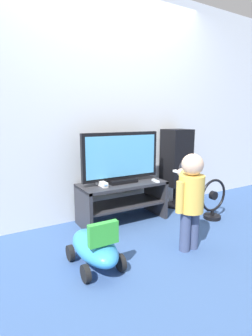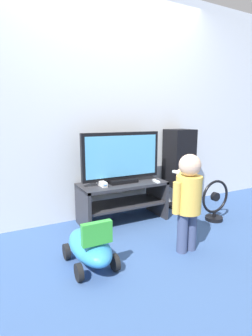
{
  "view_description": "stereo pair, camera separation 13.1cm",
  "coord_description": "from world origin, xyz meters",
  "px_view_note": "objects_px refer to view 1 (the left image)",
  "views": [
    {
      "loc": [
        -1.38,
        -2.23,
        1.15
      ],
      "look_at": [
        0.0,
        0.13,
        0.62
      ],
      "focal_mm": 28.0,
      "sensor_mm": 36.0,
      "label": 1
    },
    {
      "loc": [
        -1.27,
        -2.29,
        1.15
      ],
      "look_at": [
        0.0,
        0.13,
        0.62
      ],
      "focal_mm": 28.0,
      "sensor_mm": 36.0,
      "label": 2
    }
  ],
  "objects_px": {
    "speaker_tower": "(176,159)",
    "game_console": "(102,184)",
    "television": "(121,158)",
    "ride_on_toy": "(95,247)",
    "floor_fan": "(213,201)",
    "child": "(190,194)",
    "remote_primary": "(156,181)"
  },
  "relations": [
    {
      "from": "speaker_tower",
      "to": "game_console",
      "type": "bearing_deg",
      "value": -174.05
    },
    {
      "from": "television",
      "to": "ride_on_toy",
      "type": "xyz_separation_m",
      "value": [
        -0.64,
        -0.71,
        -0.56
      ]
    },
    {
      "from": "floor_fan",
      "to": "ride_on_toy",
      "type": "distance_m",
      "value": 1.59
    },
    {
      "from": "child",
      "to": "remote_primary",
      "type": "bearing_deg",
      "value": 77.67
    },
    {
      "from": "speaker_tower",
      "to": "floor_fan",
      "type": "height_order",
      "value": "speaker_tower"
    },
    {
      "from": "television",
      "to": "game_console",
      "type": "bearing_deg",
      "value": -171.5
    },
    {
      "from": "game_console",
      "to": "remote_primary",
      "type": "height_order",
      "value": "game_console"
    },
    {
      "from": "television",
      "to": "child",
      "type": "bearing_deg",
      "value": -77.7
    },
    {
      "from": "remote_primary",
      "to": "game_console",
      "type": "bearing_deg",
      "value": 167.03
    },
    {
      "from": "child",
      "to": "floor_fan",
      "type": "distance_m",
      "value": 0.89
    },
    {
      "from": "game_console",
      "to": "floor_fan",
      "type": "height_order",
      "value": "game_console"
    },
    {
      "from": "floor_fan",
      "to": "speaker_tower",
      "type": "bearing_deg",
      "value": 97.51
    },
    {
      "from": "remote_primary",
      "to": "floor_fan",
      "type": "xyz_separation_m",
      "value": [
        0.59,
        -0.31,
        -0.24
      ]
    },
    {
      "from": "game_console",
      "to": "ride_on_toy",
      "type": "xyz_separation_m",
      "value": [
        -0.38,
        -0.68,
        -0.31
      ]
    },
    {
      "from": "child",
      "to": "floor_fan",
      "type": "bearing_deg",
      "value": 27.53
    },
    {
      "from": "speaker_tower",
      "to": "ride_on_toy",
      "type": "bearing_deg",
      "value": -152.09
    },
    {
      "from": "game_console",
      "to": "ride_on_toy",
      "type": "height_order",
      "value": "game_console"
    },
    {
      "from": "speaker_tower",
      "to": "ride_on_toy",
      "type": "distance_m",
      "value": 1.76
    },
    {
      "from": "remote_primary",
      "to": "speaker_tower",
      "type": "relative_size",
      "value": 0.13
    },
    {
      "from": "remote_primary",
      "to": "child",
      "type": "xyz_separation_m",
      "value": [
        -0.15,
        -0.7,
        0.05
      ]
    },
    {
      "from": "floor_fan",
      "to": "ride_on_toy",
      "type": "height_order",
      "value": "floor_fan"
    },
    {
      "from": "game_console",
      "to": "speaker_tower",
      "type": "xyz_separation_m",
      "value": [
        1.11,
        0.12,
        0.16
      ]
    },
    {
      "from": "floor_fan",
      "to": "game_console",
      "type": "bearing_deg",
      "value": 159.12
    },
    {
      "from": "child",
      "to": "speaker_tower",
      "type": "bearing_deg",
      "value": 55.06
    },
    {
      "from": "remote_primary",
      "to": "child",
      "type": "distance_m",
      "value": 0.72
    },
    {
      "from": "television",
      "to": "speaker_tower",
      "type": "distance_m",
      "value": 0.87
    },
    {
      "from": "game_console",
      "to": "television",
      "type": "bearing_deg",
      "value": 8.5
    },
    {
      "from": "remote_primary",
      "to": "child",
      "type": "height_order",
      "value": "child"
    },
    {
      "from": "floor_fan",
      "to": "ride_on_toy",
      "type": "bearing_deg",
      "value": -171.87
    },
    {
      "from": "television",
      "to": "ride_on_toy",
      "type": "distance_m",
      "value": 1.11
    },
    {
      "from": "child",
      "to": "ride_on_toy",
      "type": "bearing_deg",
      "value": 168.93
    },
    {
      "from": "child",
      "to": "ride_on_toy",
      "type": "xyz_separation_m",
      "value": [
        -0.83,
        0.16,
        -0.34
      ]
    }
  ]
}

